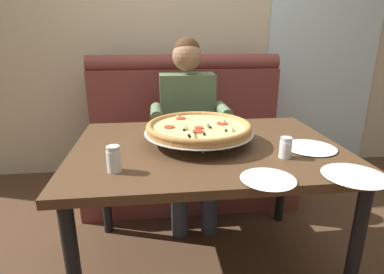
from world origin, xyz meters
name	(u,v)px	position (x,y,z in m)	size (l,w,h in m)	color
ground_plane	(205,265)	(0.00, 0.00, 0.00)	(16.00, 16.00, 0.00)	#4C3321
back_wall_with_window	(181,22)	(0.00, 1.53, 1.40)	(6.00, 0.12, 2.80)	beige
window_panel	(327,22)	(1.36, 1.45, 1.40)	(1.10, 0.02, 2.80)	white
booth_bench	(188,147)	(0.00, 0.96, 0.40)	(1.63, 0.78, 1.13)	brown
dining_table	(207,160)	(0.00, 0.00, 0.67)	(1.35, 0.97, 0.75)	#4C331E
diner_main	(189,119)	(-0.02, 0.69, 0.71)	(0.54, 0.64, 1.27)	#2D3342
pizza	(199,128)	(-0.04, 0.04, 0.83)	(0.56, 0.56, 0.12)	silver
shaker_pepper_flakes	(114,161)	(-0.43, -0.27, 0.80)	(0.06, 0.06, 0.11)	white
shaker_oregano	(285,149)	(0.33, -0.21, 0.79)	(0.06, 0.06, 0.10)	white
plate_near_left	(310,147)	(0.50, -0.11, 0.76)	(0.26, 0.26, 0.02)	white
plate_near_right	(355,174)	(0.53, -0.44, 0.76)	(0.26, 0.26, 0.02)	white
plate_far_side	(268,178)	(0.17, -0.43, 0.76)	(0.22, 0.22, 0.02)	white
patio_chair	(292,97)	(1.48, 2.31, 0.52)	(0.42, 0.43, 0.86)	black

